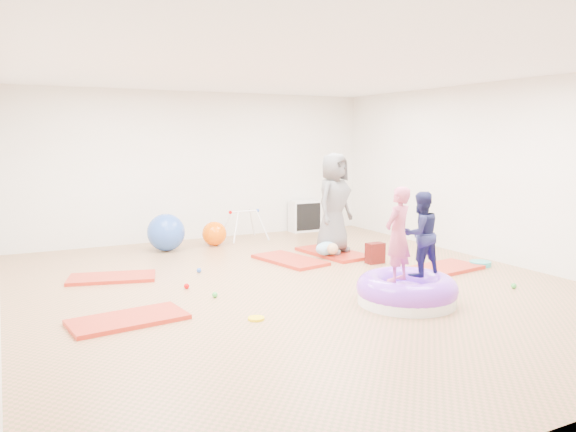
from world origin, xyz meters
TOP-DOWN VIEW (x-y plane):
  - room at (0.00, 0.00)m, footprint 7.01×8.01m
  - gym_mat_front_left at (-2.29, -0.43)m, footprint 1.26×0.74m
  - gym_mat_mid_left at (-2.12, 1.51)m, footprint 1.27×0.86m
  - gym_mat_center_back at (0.59, 1.38)m, footprint 0.86×1.35m
  - gym_mat_right at (2.28, -0.18)m, footprint 1.35×0.81m
  - gym_mat_rear_right at (1.48, 1.52)m, footprint 0.81×1.38m
  - inflatable_cushion at (0.78, -1.25)m, footprint 1.19×1.19m
  - child_pink at (0.61, -1.27)m, footprint 0.47×0.39m
  - child_navy at (1.02, -1.18)m, footprint 0.52×0.42m
  - adult_caregiver at (1.46, 1.47)m, footprint 0.95×0.83m
  - infant at (1.22, 1.27)m, footprint 0.39×0.39m
  - ball_pit_balls at (0.23, -0.04)m, footprint 3.85×3.05m
  - exercise_ball_blue at (-0.92, 3.11)m, footprint 0.64×0.64m
  - exercise_ball_orange at (-0.02, 3.17)m, footprint 0.44×0.44m
  - infant_play_gym at (0.66, 3.39)m, footprint 0.75×0.71m
  - cube_shelf at (2.20, 3.79)m, footprint 0.65×0.32m
  - balance_disc at (3.04, -0.22)m, footprint 0.32×0.32m
  - backpack at (1.71, 0.66)m, footprint 0.28×0.18m
  - yellow_toy at (-1.05, -0.99)m, footprint 0.18×0.18m

SIDE VIEW (x-z plane):
  - yellow_toy at x=-1.05m, z-range 0.00..0.03m
  - gym_mat_mid_left at x=-2.12m, z-range 0.00..0.05m
  - gym_mat_front_left at x=-2.29m, z-range 0.00..0.05m
  - gym_mat_center_back at x=0.59m, z-range 0.00..0.05m
  - gym_mat_right at x=2.28m, z-range 0.00..0.05m
  - gym_mat_rear_right at x=1.48m, z-range 0.00..0.05m
  - balance_disc at x=3.04m, z-range 0.00..0.07m
  - ball_pit_balls at x=0.23m, z-range 0.00..0.07m
  - inflatable_cushion at x=0.78m, z-range -0.04..0.33m
  - backpack at x=1.71m, z-range 0.00..0.32m
  - infant at x=1.22m, z-range 0.06..0.29m
  - exercise_ball_orange at x=-0.02m, z-range 0.00..0.44m
  - exercise_ball_blue at x=-0.92m, z-range 0.00..0.64m
  - cube_shelf at x=2.20m, z-range 0.00..0.65m
  - infant_play_gym at x=0.66m, z-range 0.10..0.67m
  - child_navy at x=1.02m, z-range 0.34..1.36m
  - adult_caregiver at x=1.46m, z-range 0.05..1.70m
  - child_pink at x=0.61m, z-range 0.34..1.44m
  - room at x=0.00m, z-range 0.00..2.80m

